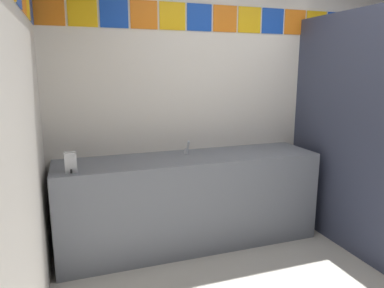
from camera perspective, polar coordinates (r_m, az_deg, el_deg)
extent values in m
cube|color=silver|center=(3.74, 8.55, 7.75)|extent=(3.94, 0.08, 2.74)
cube|color=orange|center=(3.30, -22.11, 19.43)|extent=(0.24, 0.01, 0.24)
cube|color=yellow|center=(3.30, -17.28, 19.74)|extent=(0.24, 0.01, 0.24)
cube|color=#1947B7|center=(3.32, -12.48, 19.93)|extent=(0.24, 0.01, 0.24)
cube|color=orange|center=(3.37, -7.76, 19.99)|extent=(0.24, 0.01, 0.24)
cube|color=yellow|center=(3.43, -3.18, 19.92)|extent=(0.24, 0.01, 0.24)
cube|color=#1947B7|center=(3.51, 1.20, 19.75)|extent=(0.24, 0.01, 0.24)
cube|color=orange|center=(3.61, 5.36, 19.49)|extent=(0.24, 0.01, 0.24)
cube|color=yellow|center=(3.72, 9.27, 19.16)|extent=(0.24, 0.01, 0.24)
cube|color=#1947B7|center=(3.85, 12.91, 18.77)|extent=(0.24, 0.01, 0.24)
cube|color=orange|center=(3.99, 16.29, 18.35)|extent=(0.24, 0.01, 0.24)
cube|color=yellow|center=(4.14, 19.42, 17.90)|extent=(0.24, 0.01, 0.24)
cube|color=#1947B7|center=(4.31, 22.30, 17.44)|extent=(0.24, 0.01, 0.24)
cube|color=orange|center=(4.48, 24.95, 16.98)|extent=(0.24, 0.01, 0.24)
cube|color=yellow|center=(4.66, 27.38, 16.53)|extent=(0.24, 0.01, 0.24)
cube|color=silver|center=(1.76, -28.21, 1.93)|extent=(0.08, 3.11, 2.74)
cube|color=yellow|center=(2.93, -25.09, 20.26)|extent=(0.01, 0.24, 0.24)
cube|color=#1947B7|center=(3.19, -24.60, 19.54)|extent=(0.01, 0.24, 0.24)
cube|color=slate|center=(3.36, -0.31, -9.14)|extent=(2.40, 0.59, 0.85)
cube|color=slate|center=(3.50, -1.78, -1.65)|extent=(2.40, 0.03, 0.08)
cylinder|color=white|center=(3.22, -0.14, -3.14)|extent=(0.34, 0.34, 0.10)
cylinder|color=silver|center=(3.33, -0.92, -1.22)|extent=(0.04, 0.04, 0.05)
cylinder|color=silver|center=(3.27, -0.65, -0.21)|extent=(0.02, 0.06, 0.09)
cube|color=#B7BABF|center=(2.89, -19.00, -2.81)|extent=(0.09, 0.07, 0.16)
cylinder|color=black|center=(2.86, -18.92, -4.19)|extent=(0.02, 0.02, 0.03)
cube|color=#33384C|center=(3.49, 23.43, 1.62)|extent=(0.04, 1.47, 2.14)
cylinder|color=white|center=(4.27, 25.75, -8.96)|extent=(0.38, 0.38, 0.40)
torus|color=white|center=(4.20, 26.02, -6.21)|extent=(0.39, 0.39, 0.05)
cube|color=white|center=(4.30, 24.25, -3.49)|extent=(0.34, 0.17, 0.34)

